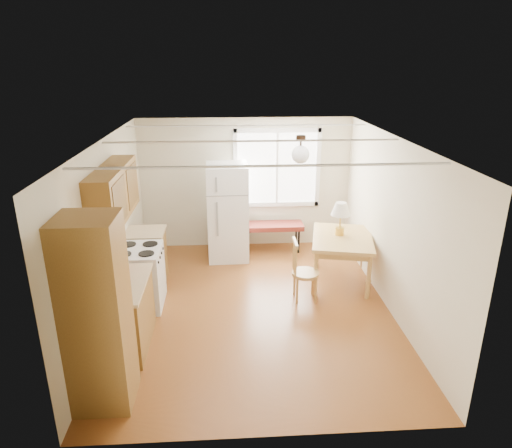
{
  "coord_description": "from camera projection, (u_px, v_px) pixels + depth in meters",
  "views": [
    {
      "loc": [
        -0.34,
        -5.99,
        3.49
      ],
      "look_at": [
        0.07,
        0.48,
        1.15
      ],
      "focal_mm": 32.0,
      "sensor_mm": 36.0,
      "label": 1
    }
  ],
  "objects": [
    {
      "name": "kitchen_run",
      "position": [
        123.0,
        279.0,
        5.84
      ],
      "size": [
        0.65,
        3.4,
        2.2
      ],
      "color": "brown",
      "rests_on": "ground"
    },
    {
      "name": "window_unit",
      "position": [
        277.0,
        168.0,
        8.66
      ],
      "size": [
        1.64,
        0.05,
        1.51
      ],
      "color": "white",
      "rests_on": "room_shell"
    },
    {
      "name": "refrigerator",
      "position": [
        228.0,
        212.0,
        8.28
      ],
      "size": [
        0.74,
        0.77,
        1.77
      ],
      "rotation": [
        0.0,
        0.0,
        0.02
      ],
      "color": "white",
      "rests_on": "ground"
    },
    {
      "name": "room_shell",
      "position": [
        253.0,
        229.0,
        6.4
      ],
      "size": [
        4.6,
        5.6,
        2.62
      ],
      "color": "#5F3013",
      "rests_on": "ground"
    },
    {
      "name": "dining_table",
      "position": [
        342.0,
        243.0,
        7.42
      ],
      "size": [
        1.19,
        1.43,
        0.79
      ],
      "rotation": [
        0.0,
        0.0,
        -0.21
      ],
      "color": "#AB8141",
      "rests_on": "ground"
    },
    {
      "name": "table_lamp",
      "position": [
        341.0,
        212.0,
        7.34
      ],
      "size": [
        0.32,
        0.32,
        0.55
      ],
      "rotation": [
        0.0,
        0.0,
        0.36
      ],
      "color": "gold",
      "rests_on": "dining_table"
    },
    {
      "name": "chair",
      "position": [
        300.0,
        267.0,
        6.89
      ],
      "size": [
        0.42,
        0.42,
        0.95
      ],
      "rotation": [
        0.0,
        0.0,
        -0.01
      ],
      "color": "#AB8141",
      "rests_on": "ground"
    },
    {
      "name": "kettle",
      "position": [
        123.0,
        262.0,
        5.97
      ],
      "size": [
        0.13,
        0.13,
        0.24
      ],
      "color": "red",
      "rests_on": "kitchen_run"
    },
    {
      "name": "coffee_maker",
      "position": [
        115.0,
        277.0,
        5.46
      ],
      "size": [
        0.19,
        0.25,
        0.38
      ],
      "rotation": [
        0.0,
        0.0,
        -0.01
      ],
      "color": "black",
      "rests_on": "kitchen_run"
    },
    {
      "name": "bench",
      "position": [
        272.0,
        227.0,
        8.72
      ],
      "size": [
        1.18,
        0.43,
        0.54
      ],
      "rotation": [
        0.0,
        0.0,
        0.0
      ],
      "color": "#5E1C16",
      "rests_on": "ground"
    },
    {
      "name": "pendant_light",
      "position": [
        300.0,
        153.0,
        6.49
      ],
      "size": [
        0.26,
        0.26,
        0.4
      ],
      "color": "#312016",
      "rests_on": "room_shell"
    }
  ]
}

